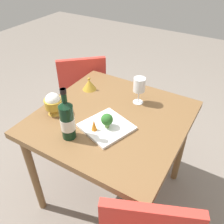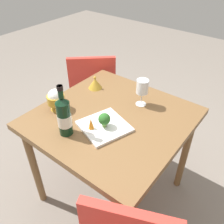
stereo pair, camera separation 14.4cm
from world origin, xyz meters
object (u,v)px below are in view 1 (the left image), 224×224
(chair_by_wall, at_px, (83,88))
(wine_glass, at_px, (139,85))
(wine_bottle, at_px, (67,120))
(rice_bowl_lid, at_px, (89,85))
(carrot_garnish_left, at_px, (94,125))
(rice_bowl, at_px, (53,103))
(broccoli_floret, at_px, (107,120))
(serving_plate, at_px, (107,127))

(chair_by_wall, distance_m, wine_glass, 0.79)
(wine_bottle, xyz_separation_m, rice_bowl_lid, (0.46, 0.19, -0.08))
(rice_bowl_lid, height_order, carrot_garnish_left, rice_bowl_lid)
(chair_by_wall, bearing_deg, wine_glass, -63.22)
(chair_by_wall, bearing_deg, rice_bowl, -108.88)
(wine_bottle, height_order, wine_glass, wine_bottle)
(wine_glass, relative_size, carrot_garnish_left, 2.58)
(wine_bottle, relative_size, carrot_garnish_left, 4.38)
(rice_bowl, bearing_deg, chair_by_wall, 23.31)
(wine_bottle, xyz_separation_m, broccoli_floret, (0.16, -0.14, -0.05))
(wine_bottle, xyz_separation_m, wine_glass, (0.49, -0.18, 0.01))
(serving_plate, bearing_deg, wine_bottle, 140.44)
(serving_plate, xyz_separation_m, carrot_garnish_left, (-0.06, 0.04, 0.04))
(carrot_garnish_left, bearing_deg, wine_bottle, 136.09)
(wine_glass, relative_size, serving_plate, 0.56)
(broccoli_floret, bearing_deg, carrot_garnish_left, 141.91)
(wine_glass, bearing_deg, rice_bowl, 133.36)
(chair_by_wall, height_order, rice_bowl_lid, rice_bowl_lid)
(serving_plate, relative_size, broccoli_floret, 3.70)
(rice_bowl, height_order, carrot_garnish_left, rice_bowl)
(rice_bowl, relative_size, rice_bowl_lid, 1.42)
(serving_plate, bearing_deg, broccoli_floret, -126.10)
(wine_bottle, distance_m, serving_plate, 0.24)
(wine_bottle, xyz_separation_m, carrot_garnish_left, (0.10, -0.10, -0.07))
(wine_glass, bearing_deg, rice_bowl_lid, 94.18)
(serving_plate, distance_m, carrot_garnish_left, 0.09)
(chair_by_wall, relative_size, wine_bottle, 2.79)
(rice_bowl_lid, bearing_deg, rice_bowl, 176.53)
(wine_bottle, height_order, carrot_garnish_left, wine_bottle)
(wine_glass, bearing_deg, chair_by_wall, 68.96)
(wine_glass, height_order, carrot_garnish_left, wine_glass)
(wine_bottle, bearing_deg, wine_glass, -20.00)
(wine_glass, xyz_separation_m, serving_plate, (-0.33, 0.04, -0.12))
(rice_bowl_lid, distance_m, serving_plate, 0.44)
(broccoli_floret, bearing_deg, wine_bottle, 138.14)
(rice_bowl_lid, bearing_deg, serving_plate, -132.31)
(rice_bowl, bearing_deg, rice_bowl_lid, -3.47)
(chair_by_wall, xyz_separation_m, serving_plate, (-0.58, -0.62, 0.24))
(wine_glass, xyz_separation_m, broccoli_floret, (-0.33, 0.04, -0.06))
(rice_bowl, bearing_deg, serving_plate, -82.89)
(wine_bottle, height_order, rice_bowl, wine_bottle)
(rice_bowl, distance_m, rice_bowl_lid, 0.34)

